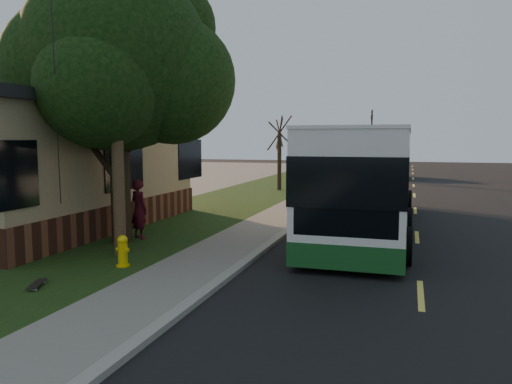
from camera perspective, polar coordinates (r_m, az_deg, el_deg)
ground at (r=11.04m, az=-3.25°, el=-9.83°), size 120.00×120.00×0.00m
road at (r=20.18m, az=17.79°, el=-2.82°), size 8.00×80.00×0.01m
curb at (r=20.51m, az=6.54°, el=-2.28°), size 0.25×80.00×0.12m
sidewalk at (r=20.71m, az=3.82°, el=-2.22°), size 2.00×80.00×0.08m
grass_verge at (r=21.78m, az=-5.18°, el=-1.84°), size 5.00×80.00×0.07m
building_lot at (r=27.18m, az=-25.08°, el=-0.85°), size 15.00×80.00×0.04m
fire_hydrant at (r=12.07m, az=-14.99°, el=-6.54°), size 0.32×0.32×0.74m
utility_pole at (r=13.10m, az=-15.82°, el=12.89°), size 2.86×3.21×9.07m
leafy_tree at (r=15.02m, az=-15.20°, el=14.07°), size 6.30×6.00×7.80m
bare_tree_near at (r=28.88m, az=2.69°, el=4.34°), size 1.38×1.21×4.31m
bare_tree_far at (r=40.52m, az=7.64°, el=4.58°), size 1.38×1.21×4.03m
traffic_signal at (r=44.07m, az=13.05°, el=6.10°), size 0.18×0.22×5.50m
transit_bus at (r=16.86m, az=12.70°, el=1.66°), size 2.83×12.28×3.32m
skateboarder at (r=15.19m, az=-13.23°, el=-1.91°), size 0.77×0.66×1.77m
skateboard_main at (r=11.10m, az=-23.74°, el=-9.61°), size 0.46×0.76×0.07m
dumpster at (r=17.78m, az=-24.04°, el=-2.21°), size 1.61×1.46×1.17m
distant_car at (r=40.14m, az=15.49°, el=2.70°), size 2.16×4.88×1.63m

